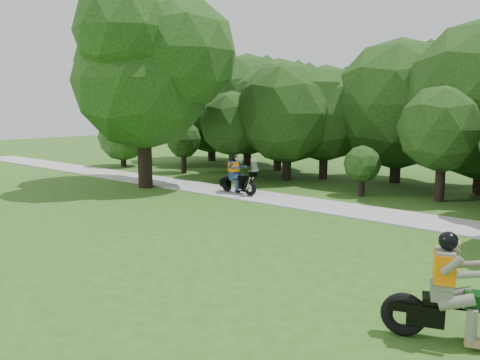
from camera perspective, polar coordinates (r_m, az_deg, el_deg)
The scene contains 6 objects.
ground at distance 11.04m, azimuth -3.20°, elevation -11.18°, with size 100.00×100.00×0.00m, color #2C5317.
walkway at distance 17.52m, azimuth 14.94°, elevation -3.83°, with size 60.00×2.20×0.06m, color #9B9B96.
tree_line at distance 23.26m, azimuth 24.07°, elevation 7.89°, with size 40.77×11.93×7.65m.
big_tree_west at distance 22.87m, azimuth -11.24°, elevation 13.61°, with size 8.64×6.56×9.96m.
chopper_motorcycle at distance 8.46m, azimuth 24.90°, elevation -13.48°, with size 2.51×1.30×1.84m.
touring_motorcycle at distance 20.47m, azimuth -0.48°, elevation 0.09°, with size 2.21×0.85×1.68m.
Camera 1 is at (7.09, -7.58, 3.77)m, focal length 35.00 mm.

